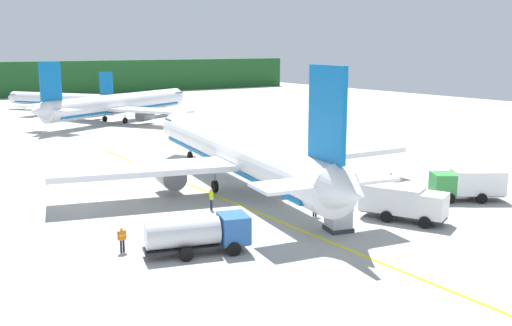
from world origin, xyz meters
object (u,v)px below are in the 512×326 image
at_px(airliner_mid_apron, 118,105).
at_px(cargo_container_near, 336,188).
at_px(airliner_foreground, 237,152).
at_px(crew_marshaller, 315,204).
at_px(service_truck_baggage, 199,233).
at_px(crew_supervisor, 211,197).
at_px(crew_loader_right, 122,238).
at_px(cargo_container_mid, 339,218).
at_px(airliner_far_taxiway, 62,100).
at_px(service_truck_catering, 468,183).
at_px(crew_loader_left, 391,180).
at_px(service_truck_fuel, 403,201).

height_order(airliner_mid_apron, cargo_container_near, airliner_mid_apron).
height_order(airliner_foreground, crew_marshaller, airliner_foreground).
distance_m(service_truck_baggage, crew_supervisor, 10.31).
xyz_separation_m(crew_marshaller, crew_loader_right, (-15.57, 0.76, -0.02)).
distance_m(cargo_container_mid, crew_supervisor, 11.12).
height_order(airliner_mid_apron, airliner_far_taxiway, airliner_mid_apron).
bearing_deg(service_truck_catering, crew_supervisor, 153.60).
xyz_separation_m(cargo_container_near, crew_loader_right, (-20.81, -2.57, 0.06)).
xyz_separation_m(service_truck_catering, crew_supervisor, (-19.88, 9.87, -0.44)).
bearing_deg(service_truck_catering, cargo_container_mid, -179.49).
height_order(service_truck_baggage, crew_loader_left, service_truck_baggage).
distance_m(airliner_mid_apron, cargo_container_near, 61.81).
distance_m(cargo_container_mid, crew_marshaller, 3.89).
bearing_deg(cargo_container_mid, crew_supervisor, 115.88).
bearing_deg(cargo_container_mid, airliner_far_taxiway, 85.48).
xyz_separation_m(airliner_foreground, airliner_mid_apron, (8.95, 53.34, -0.29)).
height_order(service_truck_catering, cargo_container_near, service_truck_catering).
height_order(cargo_container_near, crew_loader_right, cargo_container_near).
height_order(cargo_container_near, crew_loader_left, cargo_container_near).
bearing_deg(service_truck_catering, airliner_far_taxiway, 94.75).
relative_size(crew_marshaller, crew_loader_left, 0.96).
bearing_deg(service_truck_fuel, service_truck_baggage, 172.06).
relative_size(airliner_mid_apron, crew_supervisor, 19.84).
height_order(service_truck_baggage, crew_supervisor, service_truck_baggage).
relative_size(airliner_mid_apron, cargo_container_mid, 16.57).
distance_m(service_truck_fuel, service_truck_catering, 9.30).
xyz_separation_m(service_truck_fuel, crew_loader_left, (6.22, 6.94, -0.46)).
height_order(airliner_foreground, cargo_container_near, airliner_foreground).
relative_size(airliner_far_taxiway, cargo_container_mid, 11.62).
bearing_deg(airliner_mid_apron, service_truck_fuel, -93.52).
distance_m(airliner_foreground, crew_marshaller, 11.89).
relative_size(service_truck_baggage, crew_marshaller, 4.15).
xyz_separation_m(airliner_foreground, crew_loader_right, (-15.76, -10.88, -2.41)).
xyz_separation_m(airliner_mid_apron, cargo_container_near, (-3.90, -61.65, -2.18)).
height_order(cargo_container_mid, crew_loader_left, cargo_container_mid).
bearing_deg(crew_supervisor, airliner_mid_apron, 75.77).
height_order(service_truck_baggage, cargo_container_near, service_truck_baggage).
relative_size(airliner_mid_apron, crew_loader_left, 20.24).
relative_size(service_truck_catering, crew_loader_right, 3.78).
bearing_deg(airliner_mid_apron, airliner_foreground, -99.53).
height_order(cargo_container_near, crew_marshaller, cargo_container_near).
bearing_deg(service_truck_baggage, crew_loader_left, 11.62).
distance_m(service_truck_baggage, crew_loader_right, 5.07).
relative_size(airliner_foreground, airliner_mid_apron, 1.17).
distance_m(airliner_far_taxiway, crew_loader_left, 86.74).
bearing_deg(crew_marshaller, cargo_container_near, 32.46).
bearing_deg(service_truck_baggage, crew_loader_right, 142.58).
bearing_deg(crew_marshaller, service_truck_catering, -14.50).
bearing_deg(airliner_far_taxiway, airliner_mid_apron, -83.53).
distance_m(airliner_foreground, crew_loader_left, 14.51).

